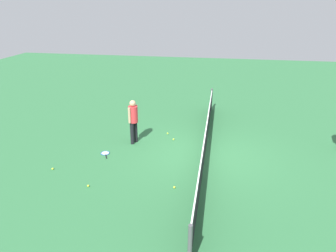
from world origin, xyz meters
TOP-DOWN VIEW (x-y plane):
  - ground_plane at (0.00, 0.00)m, footprint 40.00×40.00m
  - court_net at (0.00, 0.00)m, footprint 10.09×0.09m
  - player_near_side at (-0.56, -2.73)m, footprint 0.52×0.44m
  - tennis_racket_near_player at (0.51, -3.50)m, footprint 0.60×0.42m
  - tennis_ball_near_player at (-1.58, -1.61)m, footprint 0.07×0.07m
  - tennis_ball_by_net at (2.59, -3.24)m, footprint 0.07×0.07m
  - tennis_ball_midcourt at (-1.23, -2.87)m, footprint 0.07×0.07m
  - tennis_ball_baseline at (-1.05, -1.28)m, footprint 0.07×0.07m
  - tennis_ball_stray_left at (1.86, -4.77)m, footprint 0.07×0.07m
  - tennis_ball_stray_right at (2.24, -0.73)m, footprint 0.07×0.07m

SIDE VIEW (x-z plane):
  - ground_plane at x=0.00m, z-range 0.00..0.00m
  - tennis_racket_near_player at x=0.51m, z-range 0.00..0.03m
  - tennis_ball_near_player at x=-1.58m, z-range 0.00..0.07m
  - tennis_ball_by_net at x=2.59m, z-range 0.00..0.07m
  - tennis_ball_midcourt at x=-1.23m, z-range 0.00..0.07m
  - tennis_ball_baseline at x=-1.05m, z-range 0.00..0.07m
  - tennis_ball_stray_left at x=1.86m, z-range 0.00..0.07m
  - tennis_ball_stray_right at x=2.24m, z-range 0.00..0.07m
  - court_net at x=0.00m, z-range -0.03..1.04m
  - player_near_side at x=-0.56m, z-range 0.16..1.86m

